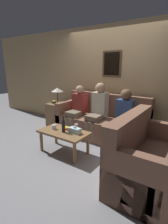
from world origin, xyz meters
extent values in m
plane|color=gray|center=(0.00, 0.00, 0.00)|extent=(16.00, 16.00, 0.00)
cube|color=tan|center=(0.00, 0.97, 1.30)|extent=(9.00, 0.06, 2.60)
cube|color=#4C3823|center=(0.00, 0.93, 1.70)|extent=(0.48, 0.02, 0.60)
cube|color=beige|center=(0.00, 0.92, 1.70)|extent=(0.40, 0.01, 0.52)
cube|color=brown|center=(0.00, 0.46, 0.24)|extent=(2.11, 0.86, 0.48)
cube|color=brown|center=(0.00, 0.79, 0.74)|extent=(2.11, 0.20, 0.54)
cube|color=brown|center=(-0.99, 0.46, 0.39)|extent=(0.14, 0.86, 0.77)
cube|color=brown|center=(0.99, 0.46, 0.39)|extent=(0.14, 0.86, 0.77)
cube|color=brown|center=(1.44, -0.62, 0.24)|extent=(0.86, 1.41, 0.48)
cube|color=brown|center=(1.11, -0.62, 0.74)|extent=(0.20, 1.41, 0.54)
cube|color=brown|center=(1.44, -1.26, 0.39)|extent=(0.86, 0.14, 0.77)
cube|color=brown|center=(1.44, 0.01, 0.39)|extent=(0.86, 0.14, 0.77)
cube|color=olive|center=(-0.21, -0.60, 0.42)|extent=(0.96, 0.54, 0.04)
cylinder|color=olive|center=(-0.63, -0.81, 0.20)|extent=(0.06, 0.06, 0.40)
cylinder|color=olive|center=(0.21, -0.81, 0.20)|extent=(0.06, 0.06, 0.40)
cylinder|color=olive|center=(-0.63, -0.39, 0.20)|extent=(0.06, 0.06, 0.40)
cylinder|color=olive|center=(0.21, -0.39, 0.20)|extent=(0.06, 0.06, 0.40)
cube|color=olive|center=(-1.39, 0.44, 0.33)|extent=(0.45, 0.45, 0.66)
cylinder|color=#262628|center=(-1.33, 0.44, 0.83)|extent=(0.02, 0.02, 0.35)
cone|color=beige|center=(-1.33, 0.44, 1.04)|extent=(0.32, 0.32, 0.10)
cube|color=black|center=(-1.45, 0.42, 0.67)|extent=(0.11, 0.08, 0.03)
cube|color=#237547|center=(-1.45, 0.42, 0.70)|extent=(0.10, 0.10, 0.03)
cube|color=gold|center=(-1.45, 0.42, 0.72)|extent=(0.12, 0.09, 0.02)
cylinder|color=black|center=(-0.19, -0.63, 0.56)|extent=(0.07, 0.07, 0.23)
cylinder|color=black|center=(-0.19, -0.63, 0.72)|extent=(0.02, 0.02, 0.10)
cylinder|color=silver|center=(-0.44, -0.62, 0.49)|extent=(0.08, 0.08, 0.09)
cube|color=red|center=(-0.22, -0.48, 0.46)|extent=(0.15, 0.12, 0.03)
cube|color=gold|center=(-0.22, -0.48, 0.48)|extent=(0.12, 0.10, 0.02)
cylinder|color=#BCBCC1|center=(-0.06, -0.40, 0.50)|extent=(0.07, 0.07, 0.12)
cube|color=silver|center=(0.02, -0.54, 0.49)|extent=(0.23, 0.12, 0.10)
sphere|color=white|center=(0.02, -0.54, 0.56)|extent=(0.05, 0.05, 0.05)
cube|color=#756651|center=(-0.61, 0.27, 0.53)|extent=(0.31, 0.41, 0.14)
cylinder|color=#756651|center=(-0.69, 0.06, 0.24)|extent=(0.11, 0.11, 0.48)
cylinder|color=#756651|center=(-0.53, 0.06, 0.24)|extent=(0.11, 0.11, 0.48)
cube|color=maroon|center=(-0.61, 0.47, 0.76)|extent=(0.34, 0.22, 0.47)
sphere|color=tan|center=(-0.61, 0.47, 1.09)|extent=(0.21, 0.21, 0.21)
cube|color=#756651|center=(-0.05, 0.28, 0.53)|extent=(0.31, 0.42, 0.14)
cylinder|color=#756651|center=(-0.12, 0.07, 0.24)|extent=(0.11, 0.11, 0.48)
cylinder|color=#756651|center=(0.03, 0.07, 0.24)|extent=(0.11, 0.11, 0.48)
cube|color=beige|center=(-0.05, 0.50, 0.80)|extent=(0.34, 0.22, 0.55)
sphere|color=tan|center=(-0.05, 0.50, 1.18)|extent=(0.23, 0.23, 0.23)
cube|color=black|center=(0.60, 0.21, 0.53)|extent=(0.31, 0.43, 0.14)
cylinder|color=black|center=(0.52, -0.01, 0.24)|extent=(0.11, 0.11, 0.48)
cylinder|color=black|center=(0.67, -0.01, 0.24)|extent=(0.11, 0.11, 0.48)
cube|color=#33477A|center=(0.60, 0.42, 0.76)|extent=(0.34, 0.22, 0.46)
sphere|color=brown|center=(0.60, 0.42, 1.09)|extent=(0.23, 0.23, 0.23)
sphere|color=tan|center=(0.77, -0.56, 0.10)|extent=(0.19, 0.19, 0.19)
sphere|color=tan|center=(0.77, -0.56, 0.23)|extent=(0.12, 0.12, 0.12)
sphere|color=tan|center=(0.73, -0.56, 0.28)|extent=(0.04, 0.04, 0.04)
sphere|color=tan|center=(0.81, -0.56, 0.28)|extent=(0.04, 0.04, 0.04)
sphere|color=beige|center=(0.77, -0.61, 0.23)|extent=(0.05, 0.05, 0.05)
camera|label=1|loc=(1.91, -2.95, 1.69)|focal=28.00mm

